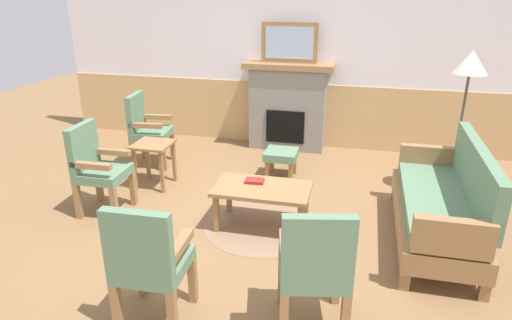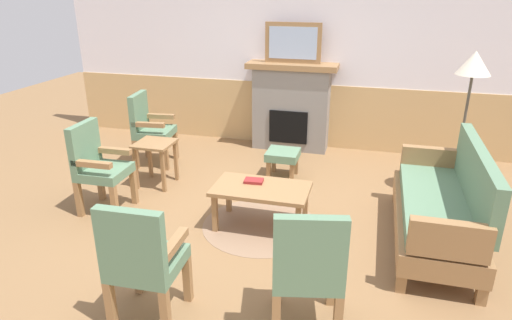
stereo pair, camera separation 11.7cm
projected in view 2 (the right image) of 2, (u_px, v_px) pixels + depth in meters
ground_plane at (247, 220)px, 4.78m from camera, size 14.00×14.00×0.00m
wall_back at (296, 58)px, 6.64m from camera, size 7.20×0.14×2.70m
fireplace at (291, 106)px, 6.65m from camera, size 1.30×0.44×1.28m
framed_picture at (293, 43)px, 6.32m from camera, size 0.80×0.04×0.56m
couch at (442, 206)px, 4.21m from camera, size 0.70×1.80×0.98m
coffee_table at (261, 192)px, 4.53m from camera, size 0.96×0.56×0.44m
round_rug at (261, 225)px, 4.67m from camera, size 1.21×1.21×0.01m
book_on_table at (254, 181)px, 4.61m from camera, size 0.20×0.15×0.03m
footstool at (283, 156)px, 5.74m from camera, size 0.40×0.40×0.36m
armchair_near_fireplace at (97, 164)px, 4.83m from camera, size 0.49×0.49×0.98m
armchair_by_window_left at (149, 126)px, 6.11m from camera, size 0.53×0.53×0.98m
armchair_front_left at (142, 258)px, 3.17m from camera, size 0.50×0.50×0.98m
armchair_front_center at (308, 265)px, 3.09m from camera, size 0.57×0.57×0.98m
side_table at (155, 151)px, 5.48m from camera, size 0.44×0.44×0.55m
floor_lamp_by_couch at (473, 73)px, 4.80m from camera, size 0.36×0.36×1.68m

